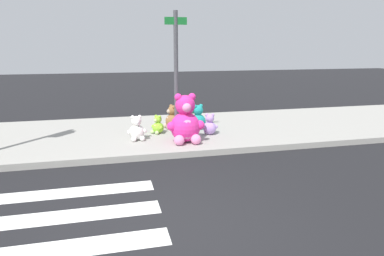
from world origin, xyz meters
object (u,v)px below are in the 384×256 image
at_px(plush_teal, 198,119).
at_px(plush_brown, 172,119).
at_px(plush_white, 137,130).
at_px(plush_lime, 158,126).
at_px(plush_pink_large, 186,123).
at_px(sign_pole, 176,72).
at_px(plush_lavender, 210,126).

bearing_deg(plush_teal, plush_brown, 159.32).
relative_size(plush_white, plush_brown, 0.93).
relative_size(plush_teal, plush_lime, 1.42).
bearing_deg(plush_pink_large, plush_white, 158.10).
bearing_deg(plush_brown, sign_pole, -93.14).
bearing_deg(sign_pole, plush_lavender, 1.06).
distance_m(plush_brown, plush_lavender, 1.28).
bearing_deg(plush_white, plush_teal, 24.17).
relative_size(sign_pole, plush_pink_large, 2.62).
bearing_deg(plush_teal, plush_pink_large, -116.56).
xyz_separation_m(plush_pink_large, plush_lime, (-0.56, 1.03, -0.28)).
height_order(sign_pole, plush_pink_large, sign_pole).
bearing_deg(plush_pink_large, plush_brown, 92.15).
relative_size(plush_white, plush_lime, 1.26).
xyz_separation_m(plush_white, plush_lime, (0.61, 0.56, -0.05)).
bearing_deg(plush_lavender, plush_lime, 162.59).
xyz_separation_m(sign_pole, plush_teal, (0.75, 0.70, -1.41)).
bearing_deg(plush_lavender, plush_brown, 132.41).
bearing_deg(plush_lavender, sign_pole, -178.94).
distance_m(plush_pink_large, plush_teal, 1.45).
height_order(plush_pink_large, plush_white, plush_pink_large).
bearing_deg(plush_brown, plush_teal, -20.68).
relative_size(plush_teal, plush_white, 1.13).
bearing_deg(plush_lime, plush_pink_large, -61.64).
distance_m(plush_pink_large, plush_lime, 1.20).
relative_size(plush_pink_large, plush_lime, 2.38).
xyz_separation_m(sign_pole, plush_lavender, (0.92, 0.02, -1.47)).
bearing_deg(plush_white, plush_lime, 42.30).
bearing_deg(plush_lime, sign_pole, -44.92).
bearing_deg(plush_pink_large, plush_lime, 118.36).
relative_size(plush_pink_large, plush_lavender, 2.10).
xyz_separation_m(sign_pole, plush_lime, (-0.45, 0.44, -1.49)).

